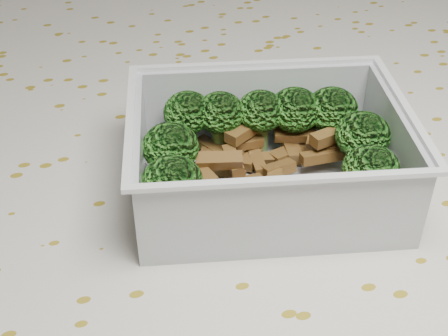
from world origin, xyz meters
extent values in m
cube|color=brown|center=(0.00, 0.00, 0.73)|extent=(1.40, 0.90, 0.04)
cube|color=beige|center=(0.00, 0.00, 0.75)|extent=(1.46, 0.96, 0.01)
cube|color=beige|center=(0.00, 0.48, 0.66)|extent=(1.46, 0.01, 0.18)
cube|color=silver|center=(0.04, 0.00, 0.76)|extent=(0.21, 0.18, 0.00)
cube|color=silver|center=(0.05, 0.06, 0.79)|extent=(0.19, 0.04, 0.06)
cube|color=silver|center=(0.03, -0.07, 0.79)|extent=(0.19, 0.04, 0.06)
cube|color=silver|center=(0.13, -0.02, 0.79)|extent=(0.03, 0.13, 0.06)
cube|color=silver|center=(-0.05, 0.01, 0.79)|extent=(0.03, 0.13, 0.06)
cube|color=silver|center=(0.05, 0.07, 0.82)|extent=(0.20, 0.04, 0.00)
cube|color=silver|center=(0.02, -0.08, 0.82)|extent=(0.20, 0.04, 0.00)
cube|color=silver|center=(0.13, -0.02, 0.82)|extent=(0.03, 0.14, 0.00)
cube|color=silver|center=(-0.06, 0.01, 0.82)|extent=(0.03, 0.14, 0.00)
cylinder|color=#608C3F|center=(-0.01, 0.05, 0.77)|extent=(0.02, 0.02, 0.02)
ellipsoid|color=#42902A|center=(-0.01, 0.05, 0.80)|extent=(0.04, 0.04, 0.03)
cylinder|color=#608C3F|center=(0.02, 0.05, 0.77)|extent=(0.02, 0.02, 0.02)
ellipsoid|color=#42902A|center=(0.02, 0.05, 0.80)|extent=(0.04, 0.04, 0.03)
cylinder|color=#608C3F|center=(0.05, 0.04, 0.77)|extent=(0.02, 0.02, 0.02)
ellipsoid|color=#42902A|center=(0.05, 0.04, 0.80)|extent=(0.04, 0.04, 0.03)
cylinder|color=#608C3F|center=(0.08, 0.04, 0.77)|extent=(0.02, 0.02, 0.02)
ellipsoid|color=#42902A|center=(0.08, 0.04, 0.80)|extent=(0.04, 0.04, 0.03)
cylinder|color=#608C3F|center=(0.10, 0.03, 0.77)|extent=(0.02, 0.02, 0.02)
ellipsoid|color=#42902A|center=(0.10, 0.03, 0.80)|extent=(0.04, 0.04, 0.04)
cylinder|color=#608C3F|center=(-0.03, 0.01, 0.77)|extent=(0.02, 0.02, 0.02)
ellipsoid|color=#42902A|center=(-0.03, 0.01, 0.80)|extent=(0.04, 0.04, 0.04)
cylinder|color=#608C3F|center=(0.11, -0.01, 0.77)|extent=(0.02, 0.02, 0.02)
ellipsoid|color=#42902A|center=(0.11, -0.01, 0.80)|extent=(0.04, 0.04, 0.04)
cylinder|color=#608C3F|center=(-0.04, -0.03, 0.77)|extent=(0.02, 0.02, 0.02)
ellipsoid|color=#42902A|center=(-0.04, -0.03, 0.80)|extent=(0.04, 0.04, 0.04)
cylinder|color=#608C3F|center=(0.10, -0.05, 0.77)|extent=(0.02, 0.02, 0.02)
ellipsoid|color=#42902A|center=(0.10, -0.05, 0.80)|extent=(0.04, 0.04, 0.03)
cube|color=brown|center=(-0.01, 0.00, 0.78)|extent=(0.02, 0.03, 0.01)
cube|color=brown|center=(0.00, 0.00, 0.79)|extent=(0.04, 0.02, 0.01)
cube|color=brown|center=(0.04, 0.02, 0.77)|extent=(0.01, 0.04, 0.01)
cube|color=brown|center=(0.08, 0.02, 0.77)|extent=(0.02, 0.03, 0.01)
cube|color=brown|center=(0.02, 0.01, 0.78)|extent=(0.01, 0.03, 0.01)
cube|color=brown|center=(0.02, -0.01, 0.77)|extent=(0.03, 0.02, 0.01)
cube|color=brown|center=(0.04, 0.03, 0.78)|extent=(0.02, 0.01, 0.01)
cube|color=brown|center=(0.01, 0.04, 0.77)|extent=(0.02, 0.03, 0.01)
cube|color=brown|center=(0.05, 0.00, 0.77)|extent=(0.03, 0.02, 0.01)
cube|color=brown|center=(0.09, 0.01, 0.78)|extent=(0.03, 0.02, 0.01)
cube|color=brown|center=(0.07, 0.02, 0.77)|extent=(0.02, 0.03, 0.01)
cube|color=brown|center=(0.05, 0.02, 0.77)|extent=(0.03, 0.02, 0.01)
cube|color=brown|center=(0.09, 0.00, 0.79)|extent=(0.03, 0.02, 0.01)
cube|color=brown|center=(0.00, -0.01, 0.77)|extent=(0.03, 0.03, 0.01)
cube|color=brown|center=(0.04, -0.01, 0.77)|extent=(0.02, 0.03, 0.01)
cube|color=brown|center=(0.06, 0.02, 0.77)|extent=(0.03, 0.02, 0.01)
cube|color=brown|center=(0.01, 0.02, 0.77)|extent=(0.03, 0.03, 0.01)
cube|color=brown|center=(0.03, 0.03, 0.77)|extent=(0.02, 0.03, 0.01)
cube|color=brown|center=(0.01, 0.04, 0.77)|extent=(0.03, 0.03, 0.01)
cube|color=brown|center=(0.01, 0.03, 0.77)|extent=(0.03, 0.02, 0.01)
cube|color=brown|center=(0.04, 0.02, 0.77)|extent=(0.02, 0.03, 0.01)
cube|color=brown|center=(0.08, 0.00, 0.78)|extent=(0.03, 0.01, 0.01)
cube|color=brown|center=(0.07, 0.03, 0.78)|extent=(0.04, 0.02, 0.01)
cube|color=brown|center=(0.03, 0.03, 0.79)|extent=(0.03, 0.03, 0.01)
cylinder|color=#D3492E|center=(0.04, -0.05, 0.78)|extent=(0.14, 0.04, 0.03)
sphere|color=#D3492E|center=(0.10, -0.06, 0.78)|extent=(0.03, 0.03, 0.03)
sphere|color=#D3492E|center=(-0.03, -0.04, 0.78)|extent=(0.03, 0.03, 0.03)
camera|label=1|loc=(-0.10, -0.35, 1.06)|focal=50.00mm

